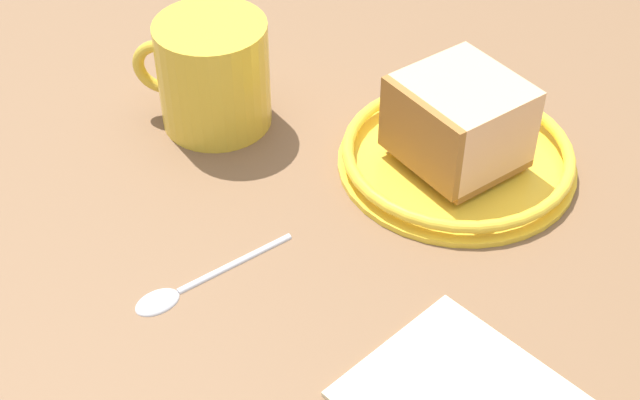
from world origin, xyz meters
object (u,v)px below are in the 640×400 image
(teaspoon, at_px, (182,286))
(folded_napkin, at_px, (462,399))
(cake_slice, at_px, (459,122))
(tea_mug, at_px, (215,71))
(small_plate, at_px, (457,156))

(teaspoon, relative_size, folded_napkin, 0.96)
(cake_slice, distance_m, tea_mug, 0.19)
(teaspoon, xyz_separation_m, folded_napkin, (-0.01, 0.19, -0.00))
(teaspoon, height_order, folded_napkin, teaspoon)
(cake_slice, xyz_separation_m, folded_napkin, (0.19, 0.09, -0.04))
(small_plate, xyz_separation_m, cake_slice, (0.00, -0.00, 0.03))
(small_plate, relative_size, teaspoon, 1.57)
(small_plate, distance_m, tea_mug, 0.19)
(tea_mug, relative_size, teaspoon, 0.94)
(tea_mug, height_order, folded_napkin, tea_mug)
(cake_slice, height_order, teaspoon, cake_slice)
(small_plate, xyz_separation_m, folded_napkin, (0.19, 0.09, -0.01))
(small_plate, height_order, folded_napkin, small_plate)
(tea_mug, bearing_deg, small_plate, 102.44)
(teaspoon, distance_m, folded_napkin, 0.19)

